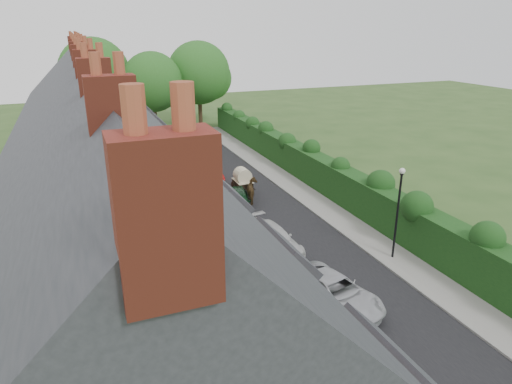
{
  "coord_description": "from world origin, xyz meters",
  "views": [
    {
      "loc": [
        -11.64,
        -13.74,
        11.93
      ],
      "look_at": [
        -1.8,
        10.98,
        2.2
      ],
      "focal_mm": 32.0,
      "sensor_mm": 36.0,
      "label": 1
    }
  ],
  "objects_px": {
    "lamppost": "(399,202)",
    "horse_cart": "(243,179)",
    "car_beige": "(197,153)",
    "horse": "(253,191)",
    "car_white": "(271,239)",
    "car_grey": "(168,141)",
    "car_silver_a": "(388,381)",
    "car_silver_b": "(334,292)",
    "car_red": "(210,173)",
    "car_green": "(237,202)",
    "car_black": "(162,134)"
  },
  "relations": [
    {
      "from": "car_beige",
      "to": "horse",
      "type": "height_order",
      "value": "horse"
    },
    {
      "from": "horse",
      "to": "car_silver_a",
      "type": "bearing_deg",
      "value": 97.44
    },
    {
      "from": "horse",
      "to": "horse_cart",
      "type": "height_order",
      "value": "horse_cart"
    },
    {
      "from": "car_beige",
      "to": "horse_cart",
      "type": "bearing_deg",
      "value": -78.7
    },
    {
      "from": "car_silver_a",
      "to": "car_black",
      "type": "distance_m",
      "value": 40.24
    },
    {
      "from": "lamppost",
      "to": "car_grey",
      "type": "xyz_separation_m",
      "value": [
        -6.4,
        28.77,
        -2.66
      ]
    },
    {
      "from": "lamppost",
      "to": "car_silver_a",
      "type": "distance_m",
      "value": 10.59
    },
    {
      "from": "car_beige",
      "to": "car_silver_b",
      "type": "bearing_deg",
      "value": -85.45
    },
    {
      "from": "car_green",
      "to": "car_beige",
      "type": "height_order",
      "value": "car_beige"
    },
    {
      "from": "car_white",
      "to": "car_beige",
      "type": "height_order",
      "value": "car_beige"
    },
    {
      "from": "horse_cart",
      "to": "car_silver_a",
      "type": "bearing_deg",
      "value": -96.64
    },
    {
      "from": "car_beige",
      "to": "car_grey",
      "type": "distance_m",
      "value": 6.62
    },
    {
      "from": "car_green",
      "to": "car_black",
      "type": "relative_size",
      "value": 1.2
    },
    {
      "from": "car_beige",
      "to": "car_grey",
      "type": "height_order",
      "value": "car_beige"
    },
    {
      "from": "lamppost",
      "to": "car_black",
      "type": "bearing_deg",
      "value": 101.12
    },
    {
      "from": "car_beige",
      "to": "car_green",
      "type": "bearing_deg",
      "value": -87.83
    },
    {
      "from": "car_silver_a",
      "to": "car_grey",
      "type": "bearing_deg",
      "value": 88.29
    },
    {
      "from": "horse",
      "to": "lamppost",
      "type": "bearing_deg",
      "value": 125.19
    },
    {
      "from": "lamppost",
      "to": "horse",
      "type": "relative_size",
      "value": 2.64
    },
    {
      "from": "car_white",
      "to": "horse_cart",
      "type": "xyz_separation_m",
      "value": [
        1.77,
        9.51,
        0.4
      ]
    },
    {
      "from": "lamppost",
      "to": "horse_cart",
      "type": "xyz_separation_m",
      "value": [
        -3.97,
        12.81,
        -2.18
      ]
    },
    {
      "from": "lamppost",
      "to": "car_silver_a",
      "type": "height_order",
      "value": "lamppost"
    },
    {
      "from": "car_green",
      "to": "horse",
      "type": "relative_size",
      "value": 2.3
    },
    {
      "from": "car_grey",
      "to": "horse",
      "type": "distance_m",
      "value": 18.23
    },
    {
      "from": "car_silver_b",
      "to": "horse_cart",
      "type": "xyz_separation_m",
      "value": [
        1.28,
        15.41,
        0.42
      ]
    },
    {
      "from": "lamppost",
      "to": "car_red",
      "type": "distance_m",
      "value": 17.43
    },
    {
      "from": "lamppost",
      "to": "car_silver_b",
      "type": "height_order",
      "value": "lamppost"
    },
    {
      "from": "car_silver_b",
      "to": "horse",
      "type": "distance_m",
      "value": 13.37
    },
    {
      "from": "car_silver_b",
      "to": "horse_cart",
      "type": "bearing_deg",
      "value": 71.87
    },
    {
      "from": "car_white",
      "to": "car_grey",
      "type": "xyz_separation_m",
      "value": [
        -0.65,
        25.47,
        -0.08
      ]
    },
    {
      "from": "car_beige",
      "to": "horse_cart",
      "type": "distance_m",
      "value": 9.56
    },
    {
      "from": "lamppost",
      "to": "car_red",
      "type": "height_order",
      "value": "lamppost"
    },
    {
      "from": "car_silver_b",
      "to": "car_grey",
      "type": "distance_m",
      "value": 31.39
    },
    {
      "from": "car_silver_b",
      "to": "car_green",
      "type": "bearing_deg",
      "value": 78.62
    },
    {
      "from": "car_silver_b",
      "to": "car_silver_a",
      "type": "bearing_deg",
      "value": -115.33
    },
    {
      "from": "lamppost",
      "to": "car_green",
      "type": "relative_size",
      "value": 1.15
    },
    {
      "from": "car_green",
      "to": "car_black",
      "type": "distance_m",
      "value": 22.89
    },
    {
      "from": "lamppost",
      "to": "car_beige",
      "type": "relative_size",
      "value": 0.89
    },
    {
      "from": "car_silver_a",
      "to": "horse",
      "type": "xyz_separation_m",
      "value": [
        2.43,
        18.73,
        0.14
      ]
    },
    {
      "from": "car_black",
      "to": "car_beige",
      "type": "bearing_deg",
      "value": -69.18
    },
    {
      "from": "car_beige",
      "to": "car_black",
      "type": "bearing_deg",
      "value": 102.81
    },
    {
      "from": "lamppost",
      "to": "horse_cart",
      "type": "distance_m",
      "value": 13.59
    },
    {
      "from": "car_grey",
      "to": "car_black",
      "type": "bearing_deg",
      "value": 102.95
    },
    {
      "from": "car_green",
      "to": "car_beige",
      "type": "bearing_deg",
      "value": 101.56
    },
    {
      "from": "lamppost",
      "to": "horse_cart",
      "type": "height_order",
      "value": "lamppost"
    },
    {
      "from": "horse",
      "to": "car_white",
      "type": "bearing_deg",
      "value": 91.34
    },
    {
      "from": "lamppost",
      "to": "car_black",
      "type": "relative_size",
      "value": 1.38
    },
    {
      "from": "car_white",
      "to": "car_green",
      "type": "distance_m",
      "value": 6.03
    },
    {
      "from": "car_black",
      "to": "car_grey",
      "type": "bearing_deg",
      "value": -77.91
    },
    {
      "from": "horse_cart",
      "to": "car_beige",
      "type": "bearing_deg",
      "value": 96.16
    }
  ]
}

